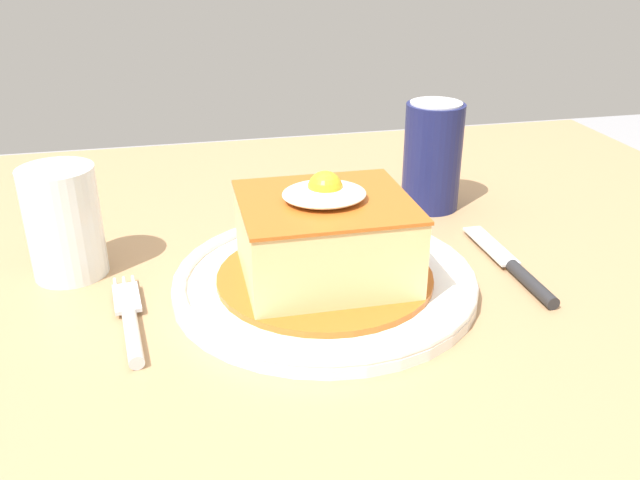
% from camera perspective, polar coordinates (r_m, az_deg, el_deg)
% --- Properties ---
extents(dining_table, '(1.21, 0.87, 0.76)m').
position_cam_1_polar(dining_table, '(0.70, -5.12, -10.94)').
color(dining_table, '#A87F56').
rests_on(dining_table, ground_plane).
extents(main_plate, '(0.27, 0.27, 0.02)m').
position_cam_1_polar(main_plate, '(0.60, 0.42, -3.46)').
color(main_plate, white).
rests_on(main_plate, dining_table).
extents(sandwich_meal, '(0.19, 0.19, 0.10)m').
position_cam_1_polar(sandwich_meal, '(0.58, 0.43, -0.05)').
color(sandwich_meal, '#B75B1E').
rests_on(sandwich_meal, main_plate).
extents(fork, '(0.03, 0.14, 0.01)m').
position_cam_1_polar(fork, '(0.57, -15.93, -6.90)').
color(fork, silver).
rests_on(fork, dining_table).
extents(knife, '(0.02, 0.17, 0.01)m').
position_cam_1_polar(knife, '(0.65, 16.69, -2.63)').
color(knife, '#262628').
rests_on(knife, dining_table).
extents(soda_can, '(0.07, 0.07, 0.12)m').
position_cam_1_polar(soda_can, '(0.77, 9.62, 7.10)').
color(soda_can, '#191E51').
rests_on(soda_can, dining_table).
extents(drinking_glass, '(0.07, 0.07, 0.10)m').
position_cam_1_polar(drinking_glass, '(0.66, -21.02, 0.84)').
color(drinking_glass, gold).
rests_on(drinking_glass, dining_table).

